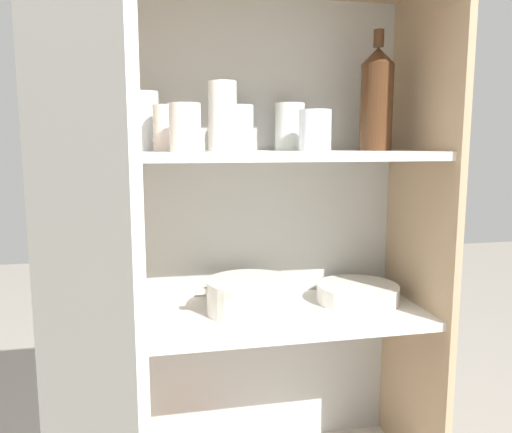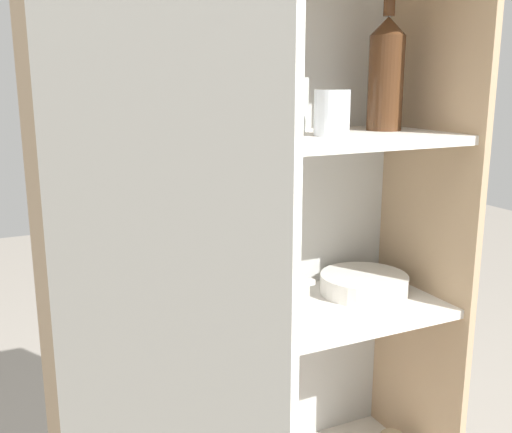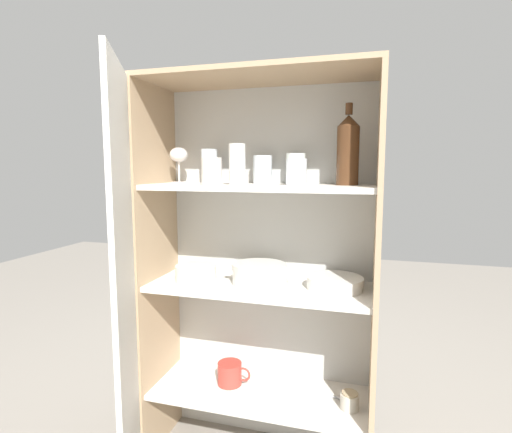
{
  "view_description": "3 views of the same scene",
  "coord_description": "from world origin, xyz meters",
  "px_view_note": "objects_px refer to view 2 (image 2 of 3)",
  "views": [
    {
      "loc": [
        -0.22,
        -0.98,
        1.13
      ],
      "look_at": [
        0.02,
        0.18,
        0.96
      ],
      "focal_mm": 35.0,
      "sensor_mm": 36.0,
      "label": 1
    },
    {
      "loc": [
        -0.54,
        -0.93,
        1.24
      ],
      "look_at": [
        0.0,
        0.19,
        0.94
      ],
      "focal_mm": 42.0,
      "sensor_mm": 36.0,
      "label": 2
    },
    {
      "loc": [
        0.4,
        -1.29,
        1.18
      ],
      "look_at": [
        -0.01,
        0.14,
        1.0
      ],
      "focal_mm": 28.0,
      "sensor_mm": 36.0,
      "label": 3
    }
  ],
  "objects_px": {
    "wine_bottle": "(386,73)",
    "mixing_bowl_large": "(150,327)",
    "plate_stack_white": "(364,284)",
    "casserole_dish": "(261,299)"
  },
  "relations": [
    {
      "from": "plate_stack_white",
      "to": "mixing_bowl_large",
      "type": "distance_m",
      "value": 0.55
    },
    {
      "from": "wine_bottle",
      "to": "mixing_bowl_large",
      "type": "height_order",
      "value": "wine_bottle"
    },
    {
      "from": "plate_stack_white",
      "to": "mixing_bowl_large",
      "type": "xyz_separation_m",
      "value": [
        -0.54,
        -0.05,
        0.01
      ]
    },
    {
      "from": "wine_bottle",
      "to": "mixing_bowl_large",
      "type": "xyz_separation_m",
      "value": [
        -0.58,
        -0.05,
        -0.48
      ]
    },
    {
      "from": "wine_bottle",
      "to": "casserole_dish",
      "type": "distance_m",
      "value": 0.57
    },
    {
      "from": "plate_stack_white",
      "to": "mixing_bowl_large",
      "type": "relative_size",
      "value": 1.29
    },
    {
      "from": "wine_bottle",
      "to": "plate_stack_white",
      "type": "height_order",
      "value": "wine_bottle"
    },
    {
      "from": "plate_stack_white",
      "to": "mixing_bowl_large",
      "type": "height_order",
      "value": "mixing_bowl_large"
    },
    {
      "from": "wine_bottle",
      "to": "plate_stack_white",
      "type": "bearing_deg",
      "value": 177.36
    },
    {
      "from": "wine_bottle",
      "to": "mixing_bowl_large",
      "type": "distance_m",
      "value": 0.75
    }
  ]
}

